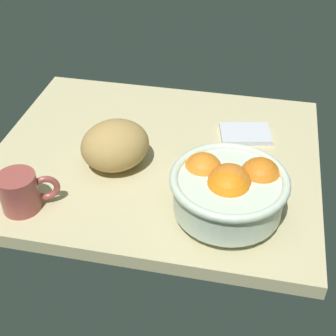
{
  "coord_description": "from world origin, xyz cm",
  "views": [
    {
      "loc": [
        19.67,
        -81.48,
        62.81
      ],
      "look_at": [
        4.94,
        -10.23,
        5.0
      ],
      "focal_mm": 51.88,
      "sensor_mm": 36.0,
      "label": 1
    }
  ],
  "objects_px": {
    "napkin_folded": "(245,134)",
    "mug": "(21,192)",
    "bread_loaf": "(115,145)",
    "fruit_bowl": "(229,188)"
  },
  "relations": [
    {
      "from": "bread_loaf",
      "to": "napkin_folded",
      "type": "xyz_separation_m",
      "value": [
        0.26,
        0.16,
        -0.04
      ]
    },
    {
      "from": "napkin_folded",
      "to": "mug",
      "type": "relative_size",
      "value": 1.05
    },
    {
      "from": "bread_loaf",
      "to": "napkin_folded",
      "type": "relative_size",
      "value": 1.27
    },
    {
      "from": "bread_loaf",
      "to": "napkin_folded",
      "type": "height_order",
      "value": "bread_loaf"
    },
    {
      "from": "bread_loaf",
      "to": "mug",
      "type": "bearing_deg",
      "value": -129.47
    },
    {
      "from": "fruit_bowl",
      "to": "mug",
      "type": "distance_m",
      "value": 0.38
    },
    {
      "from": "napkin_folded",
      "to": "mug",
      "type": "distance_m",
      "value": 0.51
    },
    {
      "from": "napkin_folded",
      "to": "fruit_bowl",
      "type": "bearing_deg",
      "value": -93.02
    },
    {
      "from": "bread_loaf",
      "to": "mug",
      "type": "xyz_separation_m",
      "value": [
        -0.13,
        -0.16,
        -0.01
      ]
    },
    {
      "from": "bread_loaf",
      "to": "mug",
      "type": "distance_m",
      "value": 0.21
    }
  ]
}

